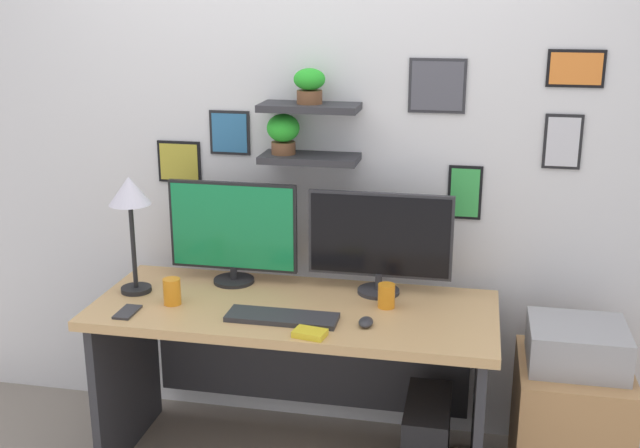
{
  "coord_description": "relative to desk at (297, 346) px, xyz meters",
  "views": [
    {
      "loc": [
        0.7,
        -2.9,
        1.98
      ],
      "look_at": [
        0.1,
        0.05,
        1.09
      ],
      "focal_mm": 43.76,
      "sensor_mm": 36.0,
      "label": 1
    }
  ],
  "objects": [
    {
      "name": "keyboard",
      "position": [
        -0.01,
        -0.21,
        0.22
      ],
      "size": [
        0.44,
        0.14,
        0.02
      ],
      "primitive_type": "cube",
      "color": "#2D2D33",
      "rests_on": "desk"
    },
    {
      "name": "printer",
      "position": [
        1.14,
        0.03,
        0.1
      ],
      "size": [
        0.38,
        0.34,
        0.17
      ],
      "primitive_type": "cube",
      "color": "#9E9EA3",
      "rests_on": "drawer_cabinet"
    },
    {
      "name": "water_cup",
      "position": [
        -0.5,
        -0.14,
        0.26
      ],
      "size": [
        0.07,
        0.07,
        0.11
      ],
      "primitive_type": "cylinder",
      "color": "orange",
      "rests_on": "desk"
    },
    {
      "name": "computer_tower_right",
      "position": [
        0.57,
        -0.09,
        -0.35
      ],
      "size": [
        0.18,
        0.4,
        0.39
      ],
      "primitive_type": "cube",
      "color": "black",
      "rests_on": "ground"
    },
    {
      "name": "monitor_left",
      "position": [
        -0.32,
        0.16,
        0.45
      ],
      "size": [
        0.57,
        0.18,
        0.45
      ],
      "color": "black",
      "rests_on": "desk"
    },
    {
      "name": "drawer_cabinet",
      "position": [
        1.14,
        0.03,
        -0.26
      ],
      "size": [
        0.44,
        0.5,
        0.55
      ],
      "primitive_type": "cube",
      "color": "tan",
      "rests_on": "ground"
    },
    {
      "name": "pen_cup",
      "position": [
        0.37,
        0.0,
        0.26
      ],
      "size": [
        0.07,
        0.07,
        0.1
      ],
      "primitive_type": "cylinder",
      "color": "orange",
      "rests_on": "desk"
    },
    {
      "name": "computer_mouse",
      "position": [
        0.32,
        -0.2,
        0.22
      ],
      "size": [
        0.06,
        0.09,
        0.03
      ],
      "primitive_type": "ellipsoid",
      "color": "#2D2D33",
      "rests_on": "desk"
    },
    {
      "name": "monitor_right",
      "position": [
        0.32,
        0.16,
        0.45
      ],
      "size": [
        0.61,
        0.18,
        0.44
      ],
      "color": "#2D2D33",
      "rests_on": "desk"
    },
    {
      "name": "back_wall_assembly",
      "position": [
        0.0,
        0.38,
        0.81
      ],
      "size": [
        4.4,
        0.24,
        2.7
      ],
      "color": "silver",
      "rests_on": "ground"
    },
    {
      "name": "scissors_tray",
      "position": [
        0.13,
        -0.34,
        0.22
      ],
      "size": [
        0.13,
        0.1,
        0.02
      ],
      "primitive_type": "cube",
      "rotation": [
        0.0,
        0.0,
        -0.18
      ],
      "color": "yellow",
      "rests_on": "desk"
    },
    {
      "name": "desk",
      "position": [
        0.0,
        0.0,
        0.0
      ],
      "size": [
        1.66,
        0.68,
        0.75
      ],
      "color": "tan",
      "rests_on": "ground"
    },
    {
      "name": "cell_phone",
      "position": [
        -0.64,
        -0.27,
        0.21
      ],
      "size": [
        0.07,
        0.14,
        0.01
      ],
      "primitive_type": "cube",
      "rotation": [
        0.0,
        0.0,
        0.01
      ],
      "color": "#2D2D33",
      "rests_on": "desk"
    },
    {
      "name": "desk_lamp",
      "position": [
        -0.7,
        -0.04,
        0.61
      ],
      "size": [
        0.17,
        0.17,
        0.51
      ],
      "color": "black",
      "rests_on": "desk"
    }
  ]
}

